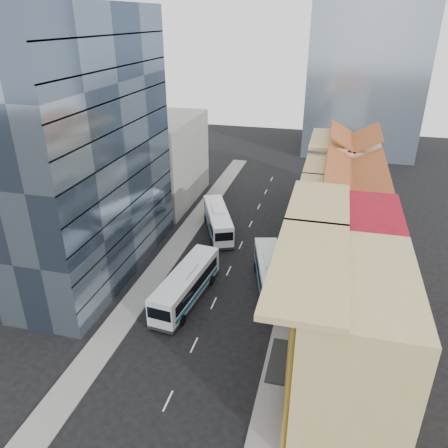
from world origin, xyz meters
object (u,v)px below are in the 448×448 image
(office_tower, at_px, (76,150))
(bus_right, at_px, (270,273))
(bus_left_near, at_px, (186,284))
(bus_left_far, at_px, (218,220))
(shophouse_tan, at_px, (352,340))

(office_tower, relative_size, bus_right, 2.49)
(office_tower, distance_m, bus_left_near, 19.46)
(office_tower, bearing_deg, bus_right, 1.53)
(bus_left_near, distance_m, bus_left_far, 17.19)
(bus_right, bearing_deg, bus_left_near, -166.40)
(bus_left_near, xyz_separation_m, bus_right, (8.57, 4.69, -0.09))
(bus_left_near, bearing_deg, bus_right, 34.79)
(office_tower, xyz_separation_m, bus_left_far, (12.88, 13.07, -13.05))
(bus_left_far, bearing_deg, bus_right, -75.46)
(office_tower, height_order, bus_left_far, office_tower)
(shophouse_tan, distance_m, bus_left_far, 32.82)
(bus_left_near, relative_size, bus_left_far, 1.04)
(shophouse_tan, bearing_deg, office_tower, 155.70)
(bus_left_far, bearing_deg, bus_left_near, -109.62)
(bus_right, bearing_deg, shophouse_tan, -74.83)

